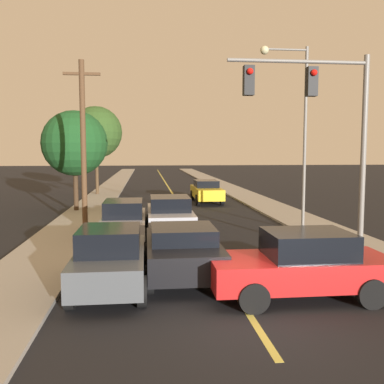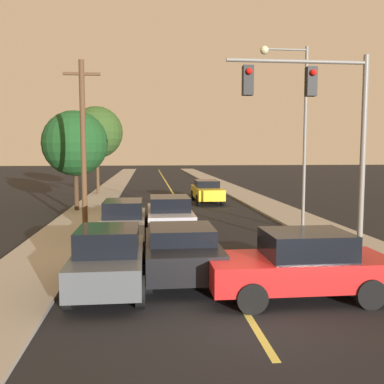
{
  "view_description": "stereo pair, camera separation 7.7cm",
  "coord_description": "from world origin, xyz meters",
  "px_view_note": "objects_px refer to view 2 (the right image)",
  "views": [
    {
      "loc": [
        -2.22,
        -8.71,
        3.57
      ],
      "look_at": [
        0.0,
        11.81,
        1.6
      ],
      "focal_mm": 40.0,
      "sensor_mm": 36.0,
      "label": 1
    },
    {
      "loc": [
        -2.14,
        -8.71,
        3.57
      ],
      "look_at": [
        0.0,
        11.81,
        1.6
      ],
      "focal_mm": 40.0,
      "sensor_mm": 36.0,
      "label": 2
    }
  ],
  "objects_px": {
    "traffic_signal_mast": "(322,114)",
    "streetlamp_right": "(295,115)",
    "car_outer_lane_front": "(109,259)",
    "car_far_oncoming": "(207,191)",
    "car_near_lane_front": "(181,250)",
    "car_outer_lane_second": "(124,219)",
    "tree_left_far": "(97,132)",
    "utility_pole_left": "(83,142)",
    "tree_left_near": "(75,143)",
    "car_near_lane_second": "(170,215)",
    "car_crossing_right": "(300,264)"
  },
  "relations": [
    {
      "from": "traffic_signal_mast",
      "to": "streetlamp_right",
      "type": "xyz_separation_m",
      "value": [
        0.9,
        5.02,
        0.43
      ]
    },
    {
      "from": "car_outer_lane_front",
      "to": "traffic_signal_mast",
      "type": "height_order",
      "value": "traffic_signal_mast"
    },
    {
      "from": "car_far_oncoming",
      "to": "streetlamp_right",
      "type": "height_order",
      "value": "streetlamp_right"
    },
    {
      "from": "car_near_lane_front",
      "to": "streetlamp_right",
      "type": "distance_m",
      "value": 9.5
    },
    {
      "from": "car_outer_lane_second",
      "to": "car_far_oncoming",
      "type": "distance_m",
      "value": 12.8
    },
    {
      "from": "car_outer_lane_front",
      "to": "tree_left_far",
      "type": "distance_m",
      "value": 24.95
    },
    {
      "from": "utility_pole_left",
      "to": "streetlamp_right",
      "type": "bearing_deg",
      "value": -7.8
    },
    {
      "from": "traffic_signal_mast",
      "to": "utility_pole_left",
      "type": "height_order",
      "value": "utility_pole_left"
    },
    {
      "from": "car_outer_lane_second",
      "to": "streetlamp_right",
      "type": "xyz_separation_m",
      "value": [
        7.38,
        0.57,
        4.37
      ]
    },
    {
      "from": "car_far_oncoming",
      "to": "traffic_signal_mast",
      "type": "xyz_separation_m",
      "value": [
        1.38,
        -16.19,
        3.91
      ]
    },
    {
      "from": "traffic_signal_mast",
      "to": "tree_left_far",
      "type": "distance_m",
      "value": 24.03
    },
    {
      "from": "streetlamp_right",
      "to": "car_near_lane_front",
      "type": "bearing_deg",
      "value": -130.31
    },
    {
      "from": "car_near_lane_front",
      "to": "streetlamp_right",
      "type": "height_order",
      "value": "streetlamp_right"
    },
    {
      "from": "car_outer_lane_second",
      "to": "traffic_signal_mast",
      "type": "distance_m",
      "value": 8.79
    },
    {
      "from": "tree_left_near",
      "to": "car_outer_lane_front",
      "type": "bearing_deg",
      "value": -77.85
    },
    {
      "from": "tree_left_far",
      "to": "car_far_oncoming",
      "type": "bearing_deg",
      "value": -35.89
    },
    {
      "from": "car_outer_lane_second",
      "to": "utility_pole_left",
      "type": "relative_size",
      "value": 0.64
    },
    {
      "from": "streetlamp_right",
      "to": "car_near_lane_second",
      "type": "bearing_deg",
      "value": -178.59
    },
    {
      "from": "car_outer_lane_second",
      "to": "car_far_oncoming",
      "type": "bearing_deg",
      "value": 66.51
    },
    {
      "from": "car_outer_lane_second",
      "to": "utility_pole_left",
      "type": "xyz_separation_m",
      "value": [
        -1.82,
        1.84,
        3.2
      ]
    },
    {
      "from": "car_outer_lane_second",
      "to": "tree_left_far",
      "type": "relative_size",
      "value": 0.68
    },
    {
      "from": "car_outer_lane_front",
      "to": "traffic_signal_mast",
      "type": "relative_size",
      "value": 0.61
    },
    {
      "from": "tree_left_near",
      "to": "streetlamp_right",
      "type": "bearing_deg",
      "value": -35.01
    },
    {
      "from": "utility_pole_left",
      "to": "tree_left_near",
      "type": "distance_m",
      "value": 6.28
    },
    {
      "from": "car_near_lane_front",
      "to": "car_outer_lane_second",
      "type": "xyz_separation_m",
      "value": [
        -1.92,
        5.86,
        -0.02
      ]
    },
    {
      "from": "car_outer_lane_front",
      "to": "car_far_oncoming",
      "type": "relative_size",
      "value": 0.79
    },
    {
      "from": "car_far_oncoming",
      "to": "car_crossing_right",
      "type": "bearing_deg",
      "value": 88.73
    },
    {
      "from": "tree_left_near",
      "to": "tree_left_far",
      "type": "xyz_separation_m",
      "value": [
        0.15,
        9.65,
        1.06
      ]
    },
    {
      "from": "car_far_oncoming",
      "to": "car_crossing_right",
      "type": "height_order",
      "value": "car_crossing_right"
    },
    {
      "from": "car_near_lane_second",
      "to": "utility_pole_left",
      "type": "bearing_deg",
      "value": 159.54
    },
    {
      "from": "streetlamp_right",
      "to": "utility_pole_left",
      "type": "distance_m",
      "value": 9.36
    },
    {
      "from": "car_outer_lane_front",
      "to": "tree_left_near",
      "type": "relative_size",
      "value": 0.68
    },
    {
      "from": "car_outer_lane_front",
      "to": "utility_pole_left",
      "type": "bearing_deg",
      "value": 101.93
    },
    {
      "from": "utility_pole_left",
      "to": "car_far_oncoming",
      "type": "bearing_deg",
      "value": 55.04
    },
    {
      "from": "car_outer_lane_front",
      "to": "tree_left_far",
      "type": "height_order",
      "value": "tree_left_far"
    },
    {
      "from": "traffic_signal_mast",
      "to": "tree_left_near",
      "type": "relative_size",
      "value": 1.11
    },
    {
      "from": "car_far_oncoming",
      "to": "streetlamp_right",
      "type": "relative_size",
      "value": 0.63
    },
    {
      "from": "car_outer_lane_front",
      "to": "streetlamp_right",
      "type": "bearing_deg",
      "value": 44.91
    },
    {
      "from": "car_crossing_right",
      "to": "tree_left_near",
      "type": "bearing_deg",
      "value": 26.51
    },
    {
      "from": "car_crossing_right",
      "to": "car_outer_lane_second",
      "type": "bearing_deg",
      "value": 31.04
    },
    {
      "from": "streetlamp_right",
      "to": "car_outer_lane_second",
      "type": "bearing_deg",
      "value": -175.55
    },
    {
      "from": "car_near_lane_second",
      "to": "car_outer_lane_second",
      "type": "xyz_separation_m",
      "value": [
        -1.92,
        -0.44,
        -0.06
      ]
    },
    {
      "from": "car_far_oncoming",
      "to": "car_crossing_right",
      "type": "xyz_separation_m",
      "value": [
        -0.43,
        -19.5,
        0.01
      ]
    },
    {
      "from": "utility_pole_left",
      "to": "tree_left_far",
      "type": "height_order",
      "value": "utility_pole_left"
    },
    {
      "from": "car_near_lane_second",
      "to": "tree_left_far",
      "type": "distance_m",
      "value": 18.37
    },
    {
      "from": "car_near_lane_front",
      "to": "traffic_signal_mast",
      "type": "bearing_deg",
      "value": 17.23
    },
    {
      "from": "tree_left_far",
      "to": "utility_pole_left",
      "type": "bearing_deg",
      "value": -85.65
    },
    {
      "from": "traffic_signal_mast",
      "to": "tree_left_far",
      "type": "relative_size",
      "value": 0.92
    },
    {
      "from": "car_near_lane_second",
      "to": "tree_left_near",
      "type": "distance_m",
      "value": 9.63
    },
    {
      "from": "car_outer_lane_front",
      "to": "streetlamp_right",
      "type": "distance_m",
      "value": 11.28
    }
  ]
}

